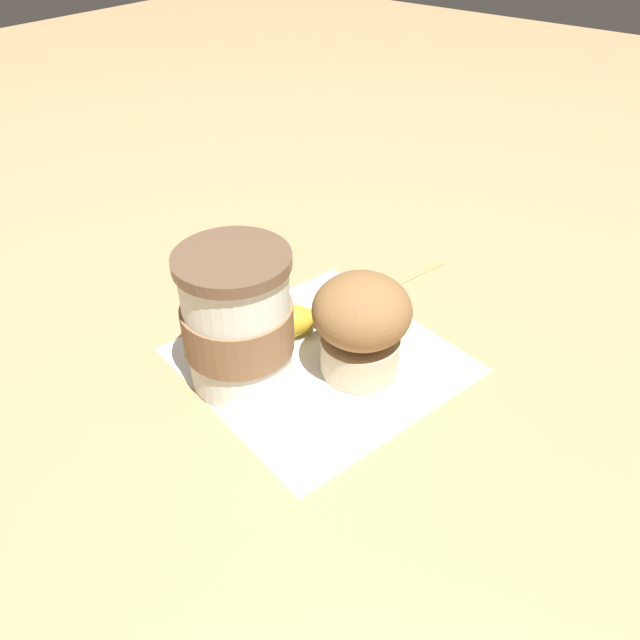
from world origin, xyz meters
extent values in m
plane|color=tan|center=(0.00, 0.00, 0.00)|extent=(3.00, 3.00, 0.00)
cube|color=white|center=(0.00, 0.00, 0.00)|extent=(0.26, 0.26, 0.00)
cylinder|color=silver|center=(-0.06, 0.04, 0.06)|extent=(0.09, 0.09, 0.11)
cylinder|color=brown|center=(-0.06, 0.04, 0.12)|extent=(0.09, 0.09, 0.01)
cylinder|color=#846042|center=(-0.06, 0.04, 0.06)|extent=(0.09, 0.09, 0.04)
cylinder|color=beige|center=(0.01, -0.04, 0.02)|extent=(0.07, 0.07, 0.03)
ellipsoid|color=olive|center=(0.01, -0.04, 0.07)|extent=(0.08, 0.08, 0.06)
ellipsoid|color=gold|center=(0.05, 0.01, 0.02)|extent=(0.04, 0.06, 0.03)
ellipsoid|color=gold|center=(0.01, 0.05, 0.02)|extent=(0.07, 0.06, 0.03)
ellipsoid|color=gold|center=(-0.04, 0.06, 0.02)|extent=(0.06, 0.04, 0.03)
cube|color=tan|center=(0.17, 0.01, 0.00)|extent=(0.11, 0.03, 0.00)
camera|label=1|loc=(-0.34, -0.27, 0.37)|focal=35.00mm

